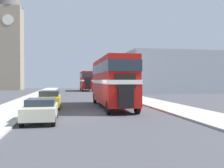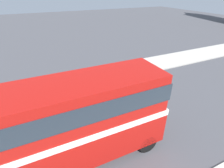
% 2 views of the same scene
% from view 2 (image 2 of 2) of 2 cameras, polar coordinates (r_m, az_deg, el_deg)
% --- Properties ---
extents(double_decker_bus, '(2.41, 10.78, 4.30)m').
position_cam_2_polar(double_decker_bus, '(7.86, -19.97, -12.73)').
color(double_decker_bus, '#B2140F').
rests_on(double_decker_bus, ground_plane).
extents(car_parked_mid, '(1.82, 4.63, 1.52)m').
position_cam_2_polar(car_parked_mid, '(13.37, -19.71, -3.28)').
color(car_parked_mid, gold).
rests_on(car_parked_mid, ground_plane).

